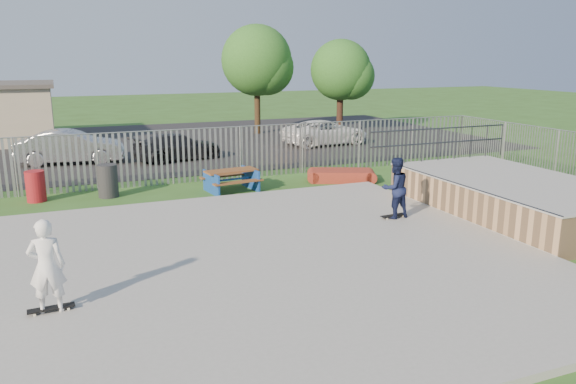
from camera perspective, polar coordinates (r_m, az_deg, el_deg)
name	(u,v)px	position (r m, az deg, el deg)	size (l,w,h in m)	color
ground	(209,272)	(12.53, -8.05, -8.02)	(120.00, 120.00, 0.00)	#30571D
concrete_slab	(209,268)	(12.50, -8.06, -7.70)	(15.00, 12.00, 0.15)	gray
quarter_pipe	(513,196)	(17.87, 21.85, -0.41)	(5.50, 7.05, 2.19)	tan
fence	(202,181)	(16.74, -8.78, 1.08)	(26.04, 16.02, 2.00)	gray
picnic_table	(231,180)	(19.63, -5.78, 1.19)	(1.96, 1.69, 0.76)	brown
funbox	(341,176)	(21.23, 5.44, 1.67)	(2.39, 1.84, 0.43)	maroon
trash_bin_red	(36,186)	(19.87, -24.26, 0.53)	(0.60, 0.60, 1.00)	maroon
trash_bin_grey	(108,181)	(19.63, -17.84, 1.09)	(0.66, 0.66, 1.10)	#28282A
parking_lot	(117,146)	(30.79, -16.95, 4.49)	(40.00, 18.00, 0.02)	black
car_silver	(71,147)	(26.24, -21.19, 4.30)	(1.55, 4.45, 1.47)	#AEAEB3
car_dark	(177,147)	(25.85, -11.17, 4.53)	(1.67, 4.11, 1.19)	black
car_white	(325,132)	(29.90, 3.83, 6.07)	(2.15, 4.66, 1.30)	white
tree_mid	(257,61)	(34.09, -3.19, 13.19)	(4.17, 4.17, 6.44)	#3F2C19
tree_right	(341,70)	(34.68, 5.37, 12.22)	(3.63, 3.63, 5.61)	#392117
skateboard_a	(394,216)	(16.15, 10.68, -2.43)	(0.81, 0.27, 0.08)	black
skateboard_b	(51,309)	(11.08, -22.91, -10.93)	(0.81, 0.25, 0.08)	black
skater_navy	(395,188)	(15.95, 10.81, 0.41)	(0.84, 0.65, 1.72)	#131A3B
skater_white	(47,266)	(10.78, -23.31, -6.94)	(0.63, 0.41, 1.72)	white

